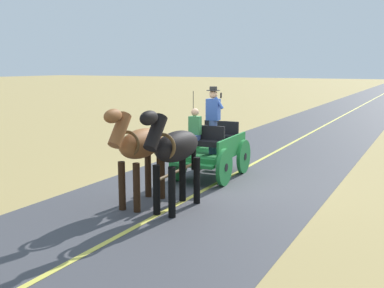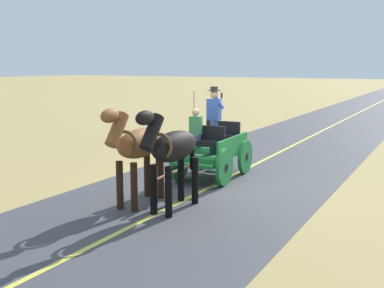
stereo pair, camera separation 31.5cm
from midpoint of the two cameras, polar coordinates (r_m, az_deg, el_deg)
ground_plane at (r=12.02m, az=3.89°, el=-4.95°), size 200.00×200.00×0.00m
road_surface at (r=12.02m, az=3.89°, el=-4.93°), size 5.71×160.00×0.01m
road_centre_stripe at (r=12.02m, az=3.89°, el=-4.91°), size 0.12×160.00×0.00m
horse_drawn_carriage at (r=12.51m, az=3.26°, el=-0.53°), size 1.53×4.51×2.50m
horse_near_side at (r=9.55m, az=-1.55°, el=-0.63°), size 0.56×2.13×2.21m
horse_off_side at (r=9.97m, az=-5.90°, el=-0.24°), size 0.64×2.13×2.21m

